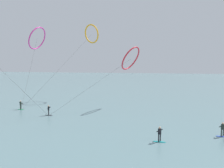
{
  "coord_description": "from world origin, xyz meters",
  "views": [
    {
      "loc": [
        5.44,
        1.24,
        8.35
      ],
      "look_at": [
        0.0,
        23.33,
        6.22
      ],
      "focal_mm": 32.55,
      "sensor_mm": 36.0,
      "label": 1
    }
  ],
  "objects_px": {
    "surfer_cobalt": "(222,130)",
    "kite_crimson": "(131,58)",
    "surfer_teal": "(160,135)",
    "kite_amber": "(91,34)",
    "surfer_emerald": "(21,106)",
    "kite_magenta": "(37,38)",
    "surfer_charcoal": "(49,111)"
  },
  "relations": [
    {
      "from": "surfer_cobalt",
      "to": "surfer_teal",
      "type": "bearing_deg",
      "value": 175.71
    },
    {
      "from": "kite_magenta",
      "to": "surfer_cobalt",
      "type": "bearing_deg",
      "value": 68.67
    },
    {
      "from": "surfer_charcoal",
      "to": "kite_magenta",
      "type": "distance_m",
      "value": 18.94
    },
    {
      "from": "kite_magenta",
      "to": "kite_amber",
      "type": "bearing_deg",
      "value": 130.04
    },
    {
      "from": "kite_crimson",
      "to": "kite_magenta",
      "type": "bearing_deg",
      "value": -72.0
    },
    {
      "from": "surfer_teal",
      "to": "kite_amber",
      "type": "bearing_deg",
      "value": 71.76
    },
    {
      "from": "surfer_charcoal",
      "to": "surfer_cobalt",
      "type": "xyz_separation_m",
      "value": [
        24.9,
        -4.11,
        0.0
      ]
    },
    {
      "from": "kite_magenta",
      "to": "kite_amber",
      "type": "height_order",
      "value": "kite_amber"
    },
    {
      "from": "kite_crimson",
      "to": "surfer_cobalt",
      "type": "bearing_deg",
      "value": 62.91
    },
    {
      "from": "kite_magenta",
      "to": "surfer_teal",
      "type": "bearing_deg",
      "value": 57.99
    },
    {
      "from": "kite_amber",
      "to": "kite_crimson",
      "type": "height_order",
      "value": "kite_amber"
    },
    {
      "from": "kite_magenta",
      "to": "kite_crimson",
      "type": "bearing_deg",
      "value": 90.12
    },
    {
      "from": "surfer_teal",
      "to": "surfer_cobalt",
      "type": "bearing_deg",
      "value": -25.59
    },
    {
      "from": "kite_crimson",
      "to": "surfer_emerald",
      "type": "bearing_deg",
      "value": -50.51
    },
    {
      "from": "surfer_cobalt",
      "to": "kite_magenta",
      "type": "xyz_separation_m",
      "value": [
        -33.51,
        14.47,
        13.31
      ]
    },
    {
      "from": "surfer_cobalt",
      "to": "kite_crimson",
      "type": "bearing_deg",
      "value": 102.93
    },
    {
      "from": "surfer_cobalt",
      "to": "kite_magenta",
      "type": "relative_size",
      "value": 0.1
    },
    {
      "from": "kite_magenta",
      "to": "kite_amber",
      "type": "xyz_separation_m",
      "value": [
        9.8,
        7.66,
        1.71
      ]
    },
    {
      "from": "surfer_cobalt",
      "to": "kite_crimson",
      "type": "relative_size",
      "value": 0.12
    },
    {
      "from": "surfer_charcoal",
      "to": "kite_magenta",
      "type": "xyz_separation_m",
      "value": [
        -8.61,
        10.36,
        13.31
      ]
    },
    {
      "from": "surfer_emerald",
      "to": "kite_crimson",
      "type": "height_order",
      "value": "kite_crimson"
    },
    {
      "from": "surfer_cobalt",
      "to": "kite_amber",
      "type": "bearing_deg",
      "value": 106.9
    },
    {
      "from": "surfer_cobalt",
      "to": "kite_amber",
      "type": "xyz_separation_m",
      "value": [
        -23.71,
        22.13,
        15.02
      ]
    },
    {
      "from": "surfer_charcoal",
      "to": "surfer_emerald",
      "type": "distance_m",
      "value": 7.94
    },
    {
      "from": "surfer_cobalt",
      "to": "kite_amber",
      "type": "distance_m",
      "value": 35.75
    },
    {
      "from": "surfer_emerald",
      "to": "surfer_charcoal",
      "type": "bearing_deg",
      "value": 56.67
    },
    {
      "from": "kite_amber",
      "to": "kite_magenta",
      "type": "bearing_deg",
      "value": 64.62
    },
    {
      "from": "kite_crimson",
      "to": "surfer_teal",
      "type": "bearing_deg",
      "value": 38.59
    },
    {
      "from": "surfer_charcoal",
      "to": "kite_magenta",
      "type": "height_order",
      "value": "kite_magenta"
    },
    {
      "from": "surfer_cobalt",
      "to": "kite_crimson",
      "type": "xyz_separation_m",
      "value": [
        -12.86,
        13.78,
        8.78
      ]
    },
    {
      "from": "kite_amber",
      "to": "surfer_charcoal",
      "type": "bearing_deg",
      "value": 112.82
    },
    {
      "from": "surfer_charcoal",
      "to": "surfer_emerald",
      "type": "xyz_separation_m",
      "value": [
        -7.46,
        2.73,
        0.0
      ]
    }
  ]
}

